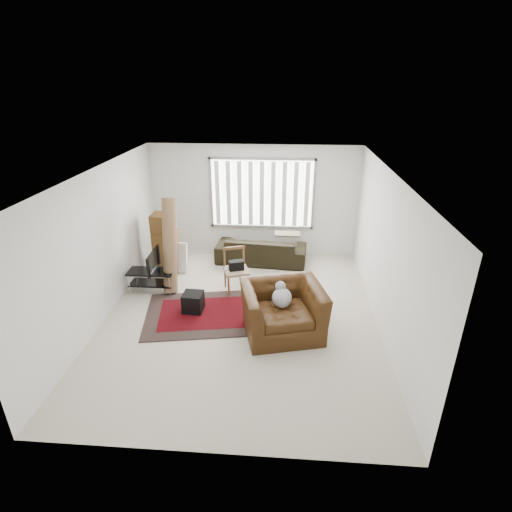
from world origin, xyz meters
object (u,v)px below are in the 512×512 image
at_px(tv_stand, 151,276).
at_px(side_chair, 236,268).
at_px(sofa, 261,246).
at_px(armchair, 283,307).
at_px(moving_boxes, 165,245).

relative_size(tv_stand, side_chair, 1.03).
bearing_deg(tv_stand, sofa, 36.79).
height_order(tv_stand, armchair, armchair).
distance_m(moving_boxes, side_chair, 1.88).
bearing_deg(side_chair, armchair, -74.11).
bearing_deg(sofa, armchair, 106.03).
bearing_deg(side_chair, tv_stand, 167.98).
xyz_separation_m(moving_boxes, sofa, (2.13, 0.64, -0.22)).
bearing_deg(moving_boxes, tv_stand, -92.32).
bearing_deg(tv_stand, side_chair, 6.16).
height_order(sofa, side_chair, side_chair).
bearing_deg(armchair, moving_boxes, 125.91).
bearing_deg(tv_stand, moving_boxes, 87.68).
bearing_deg(side_chair, moving_boxes, 136.90).
distance_m(tv_stand, moving_boxes, 1.02).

